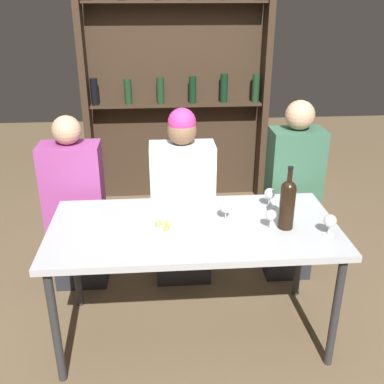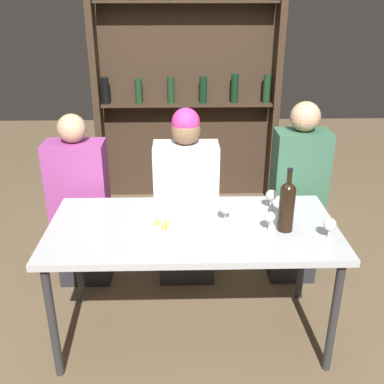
% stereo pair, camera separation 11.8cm
% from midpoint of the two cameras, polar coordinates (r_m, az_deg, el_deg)
% --- Properties ---
extents(ground_plane, '(10.00, 10.00, 0.00)m').
position_cam_midpoint_polar(ground_plane, '(2.87, -1.05, -17.24)').
color(ground_plane, brown).
extents(dining_table, '(1.57, 0.75, 0.73)m').
position_cam_midpoint_polar(dining_table, '(2.48, -1.16, -5.50)').
color(dining_table, '#B7BABF').
rests_on(dining_table, ground_plane).
extents(wine_rack_wall, '(1.70, 0.21, 2.09)m').
position_cam_midpoint_polar(wine_rack_wall, '(4.24, -2.85, 12.75)').
color(wine_rack_wall, '#38281C').
rests_on(wine_rack_wall, ground_plane).
extents(wine_bottle, '(0.08, 0.08, 0.35)m').
position_cam_midpoint_polar(wine_bottle, '(2.40, 10.66, -1.30)').
color(wine_bottle, black).
rests_on(wine_bottle, dining_table).
extents(wine_glass_0, '(0.07, 0.07, 0.12)m').
position_cam_midpoint_polar(wine_glass_0, '(2.47, 2.96, -1.99)').
color(wine_glass_0, silver).
rests_on(wine_glass_0, dining_table).
extents(wine_glass_1, '(0.07, 0.07, 0.12)m').
position_cam_midpoint_polar(wine_glass_1, '(2.41, 15.80, -3.65)').
color(wine_glass_1, silver).
rests_on(wine_glass_1, dining_table).
extents(wine_glass_2, '(0.06, 0.06, 0.12)m').
position_cam_midpoint_polar(wine_glass_2, '(2.40, 8.61, -3.06)').
color(wine_glass_2, silver).
rests_on(wine_glass_2, dining_table).
extents(wine_glass_3, '(0.06, 0.06, 0.12)m').
position_cam_midpoint_polar(wine_glass_3, '(2.64, 8.58, -0.31)').
color(wine_glass_3, silver).
rests_on(wine_glass_3, dining_table).
extents(food_plate_0, '(0.22, 0.22, 0.05)m').
position_cam_midpoint_polar(food_plate_0, '(2.43, -4.97, -4.37)').
color(food_plate_0, white).
rests_on(food_plate_0, dining_table).
extents(seated_person_left, '(0.38, 0.22, 1.21)m').
position_cam_midpoint_polar(seated_person_left, '(3.10, -15.60, -2.26)').
color(seated_person_left, '#26262B').
rests_on(seated_person_left, ground_plane).
extents(seated_person_center, '(0.42, 0.22, 1.24)m').
position_cam_midpoint_polar(seated_person_center, '(3.02, -2.31, -1.48)').
color(seated_person_center, '#26262B').
rests_on(seated_person_center, ground_plane).
extents(seated_person_right, '(0.35, 0.22, 1.28)m').
position_cam_midpoint_polar(seated_person_right, '(3.13, 11.51, -0.72)').
color(seated_person_right, '#26262B').
rests_on(seated_person_right, ground_plane).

